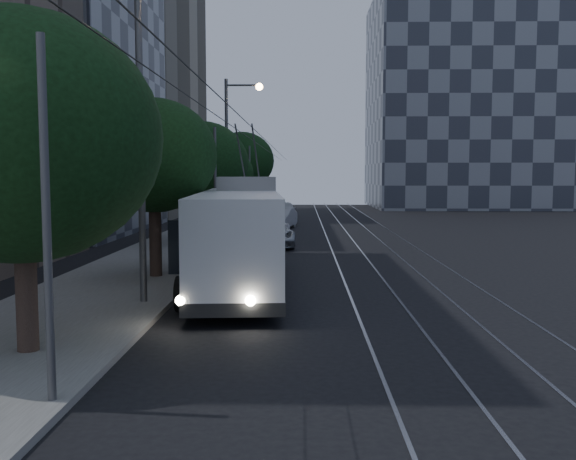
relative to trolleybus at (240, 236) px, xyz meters
The scene contains 21 objects.
ground 4.01m from the trolleybus, 23.21° to the right, with size 120.00×120.00×0.00m, color black.
sidewalk 19.10m from the trolleybus, 102.65° to the left, with size 5.00×90.00×0.15m, color slate.
tram_rails 19.54m from the trolleybus, 72.57° to the left, with size 4.52×90.00×0.02m.
overhead_wires 18.73m from the trolleybus, 95.06° to the left, with size 2.23×90.00×6.00m.
building_glass_mid 28.39m from the trolleybus, 127.30° to the left, with size 14.40×18.40×26.80m.
building_tan_far 46.24m from the trolleybus, 111.12° to the left, with size 14.40×22.40×34.80m.
building_distant_right 58.57m from the trolleybus, 68.29° to the left, with size 22.00×18.00×24.00m, color #353844.
trolleybus is the anchor object (origin of this frame).
pickup_silver 12.12m from the trolleybus, 88.36° to the left, with size 2.41×5.22×1.45m, color #A1A4A8.
car_white_a 16.66m from the trolleybus, 90.69° to the left, with size 1.52×3.79×1.29m, color silver.
car_white_b 19.65m from the trolleybus, 90.03° to the left, with size 1.83×4.50×1.31m, color silver.
car_white_c 23.11m from the trolleybus, 88.44° to the left, with size 1.53×4.39×1.45m, color #B1B1B5.
car_white_d 32.75m from the trolleybus, 88.90° to the left, with size 1.81×4.50×1.53m, color #B1B2B6.
tree_0 9.68m from the trolleybus, 112.93° to the right, with size 5.70×5.70×7.13m.
tree_1 4.39m from the trolleybus, 157.39° to the left, with size 4.52×4.52×6.50m.
tree_2 13.25m from the trolleybus, 104.15° to the left, with size 4.80×4.80×6.60m.
tree_3 16.45m from the trolleybus, 101.27° to the left, with size 4.37×4.37×6.44m.
tree_4 27.85m from the trolleybus, 97.59° to the left, with size 4.19×4.19×5.72m.
tree_5 35.37m from the trolleybus, 95.16° to the left, with size 5.66×5.66×7.52m.
streetlamp_near 5.67m from the trolleybus, 121.82° to the right, with size 2.34×0.44×9.61m.
streetlamp_far 18.15m from the trolleybus, 96.70° to the left, with size 2.32×0.44×9.52m.
Camera 1 is at (-1.24, -20.07, 3.81)m, focal length 40.00 mm.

